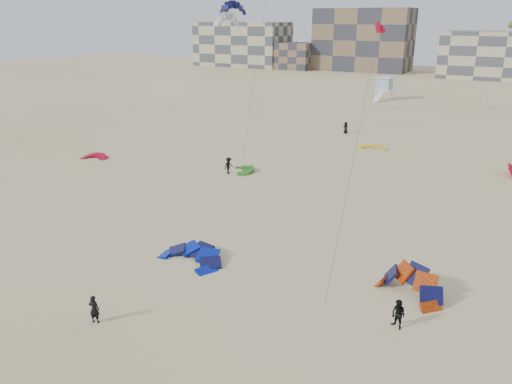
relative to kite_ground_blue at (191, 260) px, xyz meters
The scene contains 18 objects.
ground 4.32m from the kite_ground_blue, 81.48° to the right, with size 320.00×320.00×0.00m, color beige.
kite_ground_blue is the anchor object (origin of this frame).
kite_ground_orange 13.83m from the kite_ground_blue, 10.35° to the left, with size 4.26×3.16×2.82m, color #FC4107, non-canonical shape.
kite_ground_red 29.20m from the kite_ground_blue, 147.83° to the left, with size 2.89×3.01×0.77m, color #AE0021, non-canonical shape.
kite_ground_green 20.68m from the kite_ground_blue, 110.52° to the left, with size 3.10×3.24×0.76m, color #288015, non-canonical shape.
kite_ground_yellow 35.43m from the kite_ground_blue, 87.12° to the left, with size 3.45×3.62×0.47m, color #FFF82D, non-canonical shape.
kitesurfer_main 8.27m from the kite_ground_blue, 91.34° to the right, with size 0.58×0.38×1.58m, color black.
kitesurfer_b 13.92m from the kite_ground_blue, ahead, with size 0.78×0.61×1.60m, color black.
kitesurfer_c 19.63m from the kite_ground_blue, 114.40° to the left, with size 1.11×0.64×1.72m, color black.
kitesurfer_e 42.09m from the kite_ground_blue, 95.31° to the left, with size 0.78×0.51×1.61m, color black.
kite_fly_grey 37.50m from the kite_ground_blue, 117.56° to the left, with size 10.25×5.10×15.02m.
kite_fly_navy 49.36m from the kite_ground_blue, 117.50° to the left, with size 7.40×5.22×16.86m.
kite_fly_red 55.55m from the kite_ground_blue, 93.68° to the left, with size 4.15×4.06×14.07m.
lifeguard_tower_far 75.07m from the kite_ground_blue, 95.73° to the left, with size 3.40×6.13×4.37m.
condo_west_a 143.76m from the kite_ground_blue, 118.88° to the left, with size 30.00×15.00×14.00m, color #BCAD8A.
condo_west_b 133.31m from the kite_ground_blue, 102.75° to the left, with size 28.00×14.00×18.00m, color brown.
condo_mid 126.32m from the kite_ground_blue, 85.16° to the left, with size 32.00×16.00×12.00m, color #BCAD8A.
condo_fill_left 133.27m from the kite_ground_blue, 111.75° to the left, with size 12.00×10.00×8.00m, color brown.
Camera 1 is at (17.45, -19.64, 15.14)m, focal length 35.00 mm.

